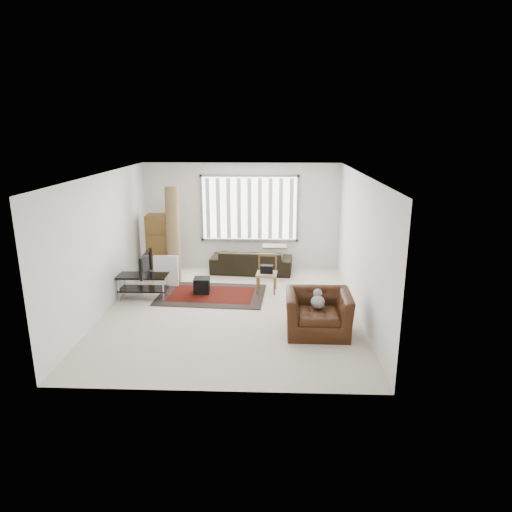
# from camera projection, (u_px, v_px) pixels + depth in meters

# --- Properties ---
(room) EXTENTS (6.00, 6.02, 2.71)m
(room) POSITION_uv_depth(u_px,v_px,m) (235.00, 219.00, 9.25)
(room) COLOR beige
(room) RESTS_ON ground
(persian_rug) EXTENTS (2.38, 1.66, 0.02)m
(persian_rug) POSITION_uv_depth(u_px,v_px,m) (212.00, 295.00, 10.00)
(persian_rug) COLOR black
(persian_rug) RESTS_ON ground
(tv_stand) EXTENTS (1.05, 0.47, 0.53)m
(tv_stand) POSITION_uv_depth(u_px,v_px,m) (143.00, 281.00, 9.72)
(tv_stand) COLOR black
(tv_stand) RESTS_ON ground
(tv) EXTENTS (0.11, 0.85, 0.49)m
(tv) POSITION_uv_depth(u_px,v_px,m) (142.00, 264.00, 9.62)
(tv) COLOR black
(tv) RESTS_ON tv_stand
(subwoofer) EXTENTS (0.36, 0.36, 0.34)m
(subwoofer) POSITION_uv_depth(u_px,v_px,m) (202.00, 285.00, 10.06)
(subwoofer) COLOR black
(subwoofer) RESTS_ON persian_rug
(moving_boxes) EXTENTS (0.64, 0.58, 1.52)m
(moving_boxes) POSITION_uv_depth(u_px,v_px,m) (159.00, 247.00, 11.19)
(moving_boxes) COLOR brown
(moving_boxes) RESTS_ON ground
(white_flatpack) EXTENTS (0.56, 0.18, 0.72)m
(white_flatpack) POSITION_uv_depth(u_px,v_px,m) (166.00, 271.00, 10.49)
(white_flatpack) COLOR silver
(white_flatpack) RESTS_ON ground
(rolled_rug) EXTENTS (0.46, 0.89, 2.21)m
(rolled_rug) POSITION_uv_depth(u_px,v_px,m) (173.00, 234.00, 10.87)
(rolled_rug) COLOR brown
(rolled_rug) RESTS_ON ground
(sofa) EXTENTS (2.08, 1.03, 0.78)m
(sofa) POSITION_uv_depth(u_px,v_px,m) (251.00, 258.00, 11.48)
(sofa) COLOR black
(sofa) RESTS_ON ground
(side_chair) EXTENTS (0.48, 0.48, 0.83)m
(side_chair) POSITION_uv_depth(u_px,v_px,m) (267.00, 272.00, 10.10)
(side_chair) COLOR #837456
(side_chair) RESTS_ON ground
(armchair) EXTENTS (1.16, 1.02, 0.85)m
(armchair) POSITION_uv_depth(u_px,v_px,m) (318.00, 310.00, 8.08)
(armchair) COLOR #35190A
(armchair) RESTS_ON ground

